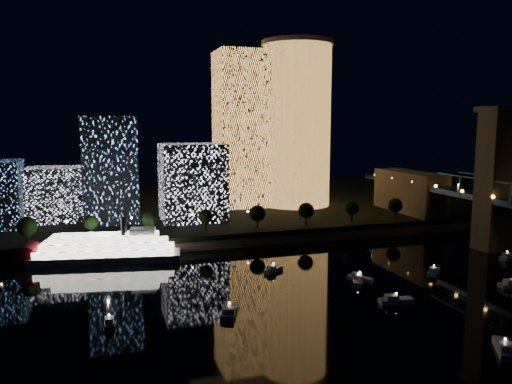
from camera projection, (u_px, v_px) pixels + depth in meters
ground at (422, 326)px, 109.99m from camera, size 520.00×520.00×0.00m
far_bank at (234, 204)px, 260.74m from camera, size 420.00×160.00×5.00m
seawall at (288, 238)px, 187.22m from camera, size 420.00×6.00×3.00m
tower_cylindrical at (297, 124)px, 237.33m from camera, size 34.00×34.00×77.21m
tower_rectangular at (241, 130)px, 235.23m from camera, size 22.78×22.78×72.48m
midrise_blocks at (108, 180)px, 200.23m from camera, size 95.23×36.32×41.98m
riverboat at (99, 249)px, 160.97m from camera, size 51.67×19.02×15.27m
motorboats at (388, 303)px, 121.54m from camera, size 130.90×78.34×2.78m
esplanade_trees at (205, 216)px, 182.67m from camera, size 165.99×6.49×8.75m
street_lamps at (192, 218)px, 187.36m from camera, size 132.70×0.70×5.65m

